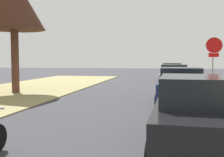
# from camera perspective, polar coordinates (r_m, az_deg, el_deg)

# --- Properties ---
(stop_sign_far) EXTENTS (0.81, 0.45, 2.95)m
(stop_sign_far) POSITION_cam_1_polar(r_m,az_deg,el_deg) (14.34, 20.33, 4.79)
(stop_sign_far) COLOR #9EA0A5
(stop_sign_far) RESTS_ON grass_verge_right
(street_tree_left_mid_b) EXTENTS (3.41, 3.41, 6.56)m
(street_tree_left_mid_b) POSITION_cam_1_polar(r_m,az_deg,el_deg) (16.76, -19.69, 14.47)
(street_tree_left_mid_b) COLOR brown
(street_tree_left_mid_b) RESTS_ON grass_verge_left
(parked_sedan_black) EXTENTS (2.05, 4.45, 1.57)m
(parked_sedan_black) POSITION_cam_1_polar(r_m,az_deg,el_deg) (6.07, 17.79, -7.49)
(parked_sedan_black) COLOR black
(parked_sedan_black) RESTS_ON ground
(parked_sedan_navy) EXTENTS (2.05, 4.45, 1.57)m
(parked_sedan_navy) POSITION_cam_1_polar(r_m,az_deg,el_deg) (12.04, 14.03, -1.81)
(parked_sedan_navy) COLOR navy
(parked_sedan_navy) RESTS_ON ground
(parked_sedan_silver) EXTENTS (2.05, 4.45, 1.57)m
(parked_sedan_silver) POSITION_cam_1_polar(r_m,az_deg,el_deg) (18.95, 12.71, 0.27)
(parked_sedan_silver) COLOR #BCBCC1
(parked_sedan_silver) RESTS_ON ground
(parked_sedan_red) EXTENTS (2.05, 4.45, 1.57)m
(parked_sedan_red) POSITION_cam_1_polar(r_m,az_deg,el_deg) (25.99, 12.37, 1.24)
(parked_sedan_red) COLOR red
(parked_sedan_red) RESTS_ON ground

